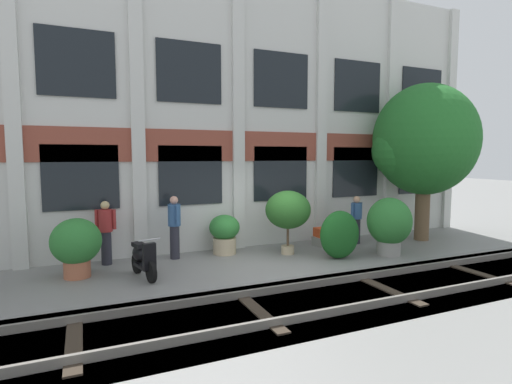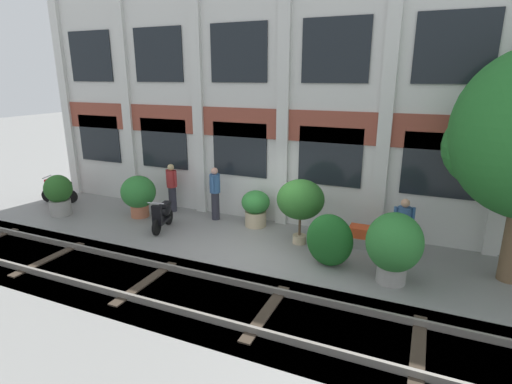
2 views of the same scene
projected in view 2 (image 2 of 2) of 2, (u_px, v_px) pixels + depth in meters
ground_plane at (250, 252)px, 10.60m from camera, size 80.00×80.00×0.00m
apartment_facade at (287, 89)px, 11.78m from camera, size 17.76×0.64×8.26m
rail_tracks at (203, 302)px, 8.48m from camera, size 25.40×2.80×0.43m
potted_plant_fluted_column at (138, 194)px, 13.06m from camera, size 1.12×1.12×1.38m
potted_plant_ribbed_drum at (394, 245)px, 8.81m from camera, size 1.24×1.24×1.64m
potted_plant_square_trough at (363, 237)px, 10.88m from camera, size 0.87×0.61×0.56m
potted_plant_tall_urn at (301, 200)px, 10.80m from camera, size 1.29×1.29×1.82m
potted_plant_glazed_jar at (59, 193)px, 13.23m from camera, size 0.89×0.89×1.37m
potted_plant_stone_basin at (256, 207)px, 12.27m from camera, size 0.87×0.87×1.13m
scooter_near_curb at (163, 215)px, 12.09m from camera, size 0.58×1.37×0.98m
scooter_second_parked at (61, 191)px, 14.62m from camera, size 1.35×0.64×0.98m
resident_by_doorway at (403, 226)px, 10.20m from camera, size 0.51×0.34×1.53m
resident_watching_tracks at (215, 192)px, 12.76m from camera, size 0.34×0.52×1.72m
resident_near_plants at (172, 186)px, 13.55m from camera, size 0.51×0.34×1.66m
topiary_hedge at (329, 240)px, 9.68m from camera, size 1.19×0.76×1.32m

